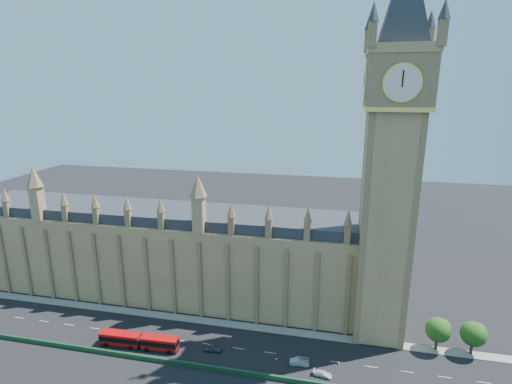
% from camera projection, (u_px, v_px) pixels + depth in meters
% --- Properties ---
extents(ground, '(400.00, 400.00, 0.00)m').
position_uv_depth(ground, '(223.00, 346.00, 100.32)').
color(ground, black).
rests_on(ground, ground).
extents(palace_westminster, '(120.00, 20.00, 28.00)m').
position_uv_depth(palace_westminster, '(165.00, 252.00, 122.60)').
color(palace_westminster, '#A07D4D').
rests_on(palace_westminster, ground).
extents(elizabeth_tower, '(20.59, 20.59, 105.00)m').
position_uv_depth(elizabeth_tower, '(394.00, 125.00, 91.64)').
color(elizabeth_tower, '#A07D4D').
rests_on(elizabeth_tower, ground).
extents(bridge_parapet, '(160.00, 0.60, 1.20)m').
position_uv_depth(bridge_parapet, '(212.00, 368.00, 91.67)').
color(bridge_parapet, '#1E4C2D').
rests_on(bridge_parapet, ground).
extents(kerb_north, '(160.00, 3.00, 0.16)m').
position_uv_depth(kerb_north, '(233.00, 324.00, 109.27)').
color(kerb_north, gray).
rests_on(kerb_north, ground).
extents(tree_east_near, '(6.00, 6.00, 8.50)m').
position_uv_depth(tree_east_near, '(439.00, 329.00, 97.71)').
color(tree_east_near, '#382619').
rests_on(tree_east_near, ground).
extents(tree_east_far, '(6.00, 6.00, 8.50)m').
position_uv_depth(tree_east_far, '(475.00, 333.00, 96.08)').
color(tree_east_far, '#382619').
rests_on(tree_east_far, ground).
extents(red_bus, '(20.35, 3.93, 3.44)m').
position_uv_depth(red_bus, '(139.00, 341.00, 99.58)').
color(red_bus, '#B60C0C').
rests_on(red_bus, ground).
extents(car_grey, '(4.62, 2.03, 1.55)m').
position_uv_depth(car_grey, '(213.00, 348.00, 98.36)').
color(car_grey, '#42464A').
rests_on(car_grey, ground).
extents(car_silver, '(4.69, 1.99, 1.51)m').
position_uv_depth(car_silver, '(299.00, 362.00, 93.40)').
color(car_silver, '#9CA0A3').
rests_on(car_silver, ground).
extents(car_white, '(4.48, 2.23, 1.25)m').
position_uv_depth(car_white, '(323.00, 374.00, 89.80)').
color(car_white, silver).
rests_on(car_white, ground).
extents(cone_a, '(0.59, 0.59, 0.70)m').
position_uv_depth(cone_a, '(308.00, 360.00, 94.62)').
color(cone_a, black).
rests_on(cone_a, ground).
extents(cone_b, '(0.61, 0.61, 0.74)m').
position_uv_depth(cone_b, '(276.00, 359.00, 94.93)').
color(cone_b, black).
rests_on(cone_b, ground).
extents(cone_c, '(0.56, 0.56, 0.67)m').
position_uv_depth(cone_c, '(291.00, 362.00, 94.21)').
color(cone_c, black).
rests_on(cone_c, ground).
extents(cone_d, '(0.55, 0.55, 0.72)m').
position_uv_depth(cone_d, '(339.00, 363.00, 93.73)').
color(cone_d, black).
rests_on(cone_d, ground).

